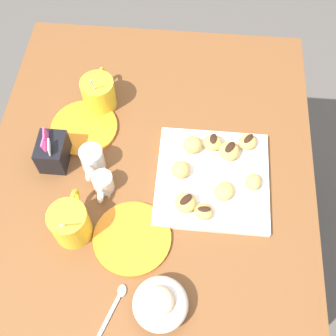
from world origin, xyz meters
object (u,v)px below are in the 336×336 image
(coffee_mug_yellow_left, at_px, (70,222))
(beignet_7, at_px, (229,151))
(beignet_6, at_px, (181,170))
(saucer_orange_right, at_px, (132,238))
(beignet_4, at_px, (186,203))
(sugar_caddy, at_px, (53,151))
(beignet_1, at_px, (213,143))
(chocolate_sauce_pitcher, at_px, (103,182))
(beignet_2, at_px, (247,142))
(saucer_orange_left, at_px, (84,128))
(beignet_5, at_px, (204,212))
(ice_cream_bowl, at_px, (160,303))
(beignet_0, at_px, (192,145))
(beignet_3, at_px, (224,191))
(dining_table, at_px, (151,189))
(coffee_mug_yellow_right, at_px, (99,92))
(cream_pitcher_white, at_px, (92,159))
(pastry_plate_square, at_px, (212,179))
(beignet_8, at_px, (253,182))

(coffee_mug_yellow_left, height_order, beignet_7, coffee_mug_yellow_left)
(beignet_6, xyz_separation_m, beignet_7, (0.07, -0.12, -0.00))
(saucer_orange_right, bearing_deg, beignet_6, -29.62)
(beignet_4, relative_size, beignet_6, 1.09)
(sugar_caddy, height_order, beignet_6, sugar_caddy)
(beignet_7, bearing_deg, beignet_1, 62.18)
(chocolate_sauce_pitcher, height_order, beignet_2, chocolate_sauce_pitcher)
(saucer_orange_left, bearing_deg, beignet_5, -124.75)
(ice_cream_bowl, relative_size, beignet_2, 2.38)
(beignet_4, bearing_deg, beignet_0, -2.39)
(saucer_orange_right, distance_m, beignet_3, 0.25)
(saucer_orange_left, relative_size, beignet_0, 3.64)
(coffee_mug_yellow_left, distance_m, beignet_4, 0.28)
(saucer_orange_right, distance_m, beignet_7, 0.34)
(dining_table, distance_m, beignet_4, 0.22)
(coffee_mug_yellow_right, bearing_deg, cream_pitcher_white, -175.40)
(coffee_mug_yellow_right, xyz_separation_m, ice_cream_bowl, (-0.55, -0.23, -0.01))
(ice_cream_bowl, xyz_separation_m, beignet_2, (0.44, -0.19, -0.01))
(saucer_orange_right, xyz_separation_m, beignet_6, (0.18, -0.10, 0.03))
(cream_pitcher_white, xyz_separation_m, beignet_4, (-0.10, -0.25, -0.01))
(pastry_plate_square, height_order, beignet_5, beignet_5)
(sugar_caddy, bearing_deg, saucer_orange_left, -27.85)
(beignet_7, bearing_deg, dining_table, 102.67)
(dining_table, xyz_separation_m, saucer_orange_right, (-0.20, 0.02, 0.14))
(pastry_plate_square, bearing_deg, ice_cream_bowl, 162.70)
(chocolate_sauce_pitcher, height_order, beignet_0, chocolate_sauce_pitcher)
(saucer_orange_left, relative_size, beignet_6, 3.81)
(pastry_plate_square, height_order, sugar_caddy, sugar_caddy)
(cream_pitcher_white, distance_m, saucer_orange_left, 0.13)
(beignet_5, bearing_deg, beignet_2, -26.81)
(beignet_1, relative_size, beignet_2, 1.00)
(dining_table, bearing_deg, saucer_orange_right, 174.35)
(beignet_3, distance_m, beignet_7, 0.12)
(beignet_8, bearing_deg, coffee_mug_yellow_right, 61.18)
(beignet_4, bearing_deg, beignet_8, -66.15)
(saucer_orange_left, xyz_separation_m, beignet_7, (-0.06, -0.40, 0.03))
(saucer_orange_left, distance_m, beignet_1, 0.36)
(sugar_caddy, distance_m, saucer_orange_right, 0.31)
(cream_pitcher_white, bearing_deg, beignet_8, -93.68)
(dining_table, height_order, pastry_plate_square, pastry_plate_square)
(beignet_0, bearing_deg, beignet_5, -168.46)
(dining_table, xyz_separation_m, beignet_1, (0.07, -0.16, 0.17))
(ice_cream_bowl, bearing_deg, beignet_6, -3.36)
(sugar_caddy, relative_size, beignet_1, 2.07)
(ice_cream_bowl, bearing_deg, saucer_orange_right, 28.59)
(beignet_6, bearing_deg, beignet_5, -149.80)
(ice_cream_bowl, bearing_deg, saucer_orange_left, 29.17)
(sugar_caddy, distance_m, beignet_0, 0.36)
(beignet_0, xyz_separation_m, beignet_7, (-0.01, -0.10, -0.00))
(coffee_mug_yellow_left, bearing_deg, beignet_0, -47.30)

